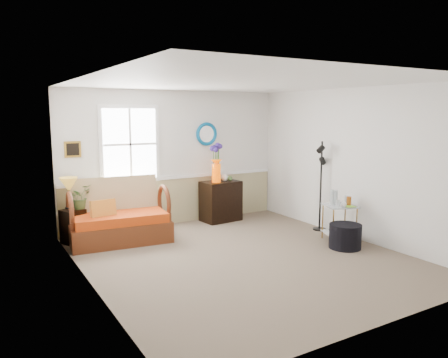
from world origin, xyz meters
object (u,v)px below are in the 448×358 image
loveseat (119,211)px  floor_lamp (321,186)px  cabinet (221,201)px  ottoman (345,236)px  side_table (339,223)px  lamp_stand (73,226)px

loveseat → floor_lamp: size_ratio=0.98×
cabinet → ottoman: (0.81, -2.61, -0.21)m
ottoman → loveseat: bearing=143.8°
side_table → ottoman: side_table is taller
floor_lamp → ottoman: floor_lamp is taller
loveseat → cabinet: loveseat is taller
loveseat → lamp_stand: loveseat is taller
loveseat → floor_lamp: bearing=-12.7°
side_table → floor_lamp: 0.91m
loveseat → lamp_stand: bearing=162.2°
lamp_stand → side_table: (3.93, -2.18, 0.03)m
loveseat → floor_lamp: 3.66m
loveseat → ottoman: loveseat is taller
floor_lamp → cabinet: bearing=124.6°
loveseat → ottoman: 3.77m
cabinet → floor_lamp: (1.24, -1.55, 0.43)m
loveseat → floor_lamp: (3.45, -1.16, 0.30)m
cabinet → floor_lamp: bearing=-56.4°
loveseat → cabinet: 2.25m
ottoman → lamp_stand: bearing=145.9°
loveseat → floor_lamp: floor_lamp is taller
cabinet → side_table: size_ratio=1.29×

